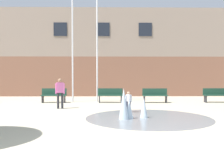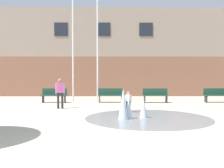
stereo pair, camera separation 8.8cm
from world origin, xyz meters
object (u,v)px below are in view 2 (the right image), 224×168
(park_bench_far_right, at_px, (216,95))
(teen_by_trashcan, at_px, (60,91))
(park_bench_near_trashcan, at_px, (155,95))
(flagpole_right, at_px, (98,38))
(park_bench_center, at_px, (111,95))
(flagpole_left, at_px, (73,40))
(child_running, at_px, (128,100))
(park_bench_under_left_flagpole, at_px, (54,95))

(park_bench_far_right, height_order, teen_by_trashcan, teen_by_trashcan)
(park_bench_near_trashcan, distance_m, flagpole_right, 5.32)
(park_bench_center, bearing_deg, flagpole_left, 168.19)
(park_bench_far_right, bearing_deg, child_running, -143.30)
(park_bench_center, xyz_separation_m, flagpole_right, (-0.84, 0.51, 3.76))
(park_bench_center, xyz_separation_m, park_bench_near_trashcan, (2.87, -0.14, 0.00))
(park_bench_under_left_flagpole, height_order, park_bench_far_right, same)
(park_bench_near_trashcan, height_order, flagpole_left, flagpole_left)
(park_bench_far_right, relative_size, flagpole_left, 0.21)
(park_bench_near_trashcan, relative_size, flagpole_left, 0.21)
(park_bench_far_right, xyz_separation_m, child_running, (-6.03, -4.49, 0.10))
(park_bench_under_left_flagpole, height_order, teen_by_trashcan, teen_by_trashcan)
(park_bench_center, xyz_separation_m, flagpole_left, (-2.46, 0.51, 3.62))
(park_bench_under_left_flagpole, xyz_separation_m, park_bench_center, (3.64, -0.02, 0.00))
(park_bench_under_left_flagpole, relative_size, teen_by_trashcan, 1.01)
(park_bench_under_left_flagpole, relative_size, park_bench_center, 1.00)
(park_bench_center, height_order, park_bench_far_right, same)
(park_bench_near_trashcan, distance_m, teen_by_trashcan, 6.28)
(park_bench_center, distance_m, flagpole_left, 4.40)
(park_bench_near_trashcan, xyz_separation_m, child_running, (-2.05, -4.36, 0.10))
(park_bench_far_right, height_order, flagpole_left, flagpole_left)
(park_bench_center, xyz_separation_m, child_running, (0.82, -4.50, 0.10))
(teen_by_trashcan, bearing_deg, park_bench_center, -150.96)
(park_bench_far_right, relative_size, flagpole_right, 0.20)
(park_bench_near_trashcan, bearing_deg, park_bench_center, 177.29)
(park_bench_near_trashcan, distance_m, park_bench_far_right, 3.98)
(park_bench_near_trashcan, xyz_separation_m, flagpole_right, (-3.71, 0.65, 3.76))
(park_bench_under_left_flagpole, distance_m, flagpole_left, 3.84)
(park_bench_far_right, bearing_deg, flagpole_right, 176.13)
(park_bench_near_trashcan, xyz_separation_m, flagpole_left, (-5.32, 0.65, 3.62))
(teen_by_trashcan, relative_size, flagpole_left, 0.21)
(park_bench_center, relative_size, park_bench_far_right, 1.00)
(park_bench_center, relative_size, teen_by_trashcan, 1.01)
(flagpole_left, bearing_deg, park_bench_near_trashcan, -6.95)
(child_running, bearing_deg, park_bench_under_left_flagpole, 177.03)
(child_running, bearing_deg, park_bench_near_trashcan, 107.25)
(park_bench_under_left_flagpole, bearing_deg, park_bench_center, -0.29)
(child_running, bearing_deg, teen_by_trashcan, -160.08)
(child_running, xyz_separation_m, teen_by_trashcan, (-3.50, 1.45, 0.35))
(teen_by_trashcan, bearing_deg, flagpole_left, -113.26)
(teen_by_trashcan, xyz_separation_m, flagpole_left, (0.22, 3.56, 3.17))
(flagpole_left, bearing_deg, teen_by_trashcan, -93.56)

